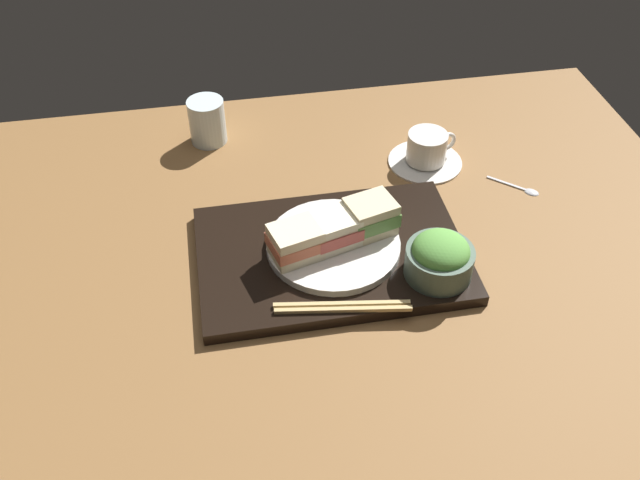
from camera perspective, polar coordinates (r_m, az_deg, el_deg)
name	(u,v)px	position (r cm, az deg, el deg)	size (l,w,h in cm)	color
ground_plane	(323,254)	(119.88, 0.29, -1.17)	(140.00, 100.00, 3.00)	brown
serving_tray	(331,255)	(116.14, 0.94, -1.20)	(44.23, 29.50, 2.14)	black
sandwich_plate	(333,245)	(115.32, 1.10, -0.40)	(22.26, 22.26, 1.33)	silver
sandwich_near	(295,242)	(110.77, -2.03, -0.17)	(9.46, 8.36, 5.65)	beige
sandwich_middle	(334,230)	(113.04, 1.12, 0.84)	(9.36, 8.58, 5.41)	#EFE5C1
sandwich_far	(370,216)	(115.39, 4.15, 1.96)	(9.51, 8.50, 6.00)	beige
salad_bowl	(440,257)	(110.68, 9.79, -1.42)	(10.87, 10.87, 7.48)	#4C6051
chopsticks_pair	(345,307)	(106.28, 2.05, -5.48)	(21.03, 4.94, 0.70)	tan
coffee_cup	(427,151)	(137.46, 8.75, 7.24)	(14.45, 14.45, 6.62)	silver
drinking_glass	(207,121)	(142.91, -9.23, 9.58)	(7.31, 7.31, 9.17)	silver
teaspoon	(524,188)	(136.00, 16.40, 4.07)	(8.46, 7.80, 0.80)	silver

